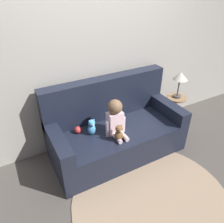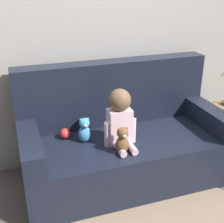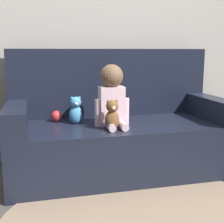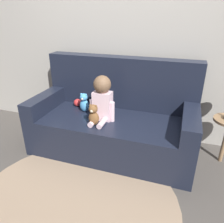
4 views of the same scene
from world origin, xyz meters
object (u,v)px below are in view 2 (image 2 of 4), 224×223
object	(u,v)px
teddy_bear_brown	(122,141)
person_baby	(120,118)
couch	(122,141)
plush_toy_side	(85,130)
toy_ball	(65,134)

from	to	relation	value
teddy_bear_brown	person_baby	bearing A→B (deg)	76.87
person_baby	couch	bearing A→B (deg)	62.76
person_baby	plush_toy_side	world-z (taller)	person_baby
couch	plush_toy_side	world-z (taller)	couch
couch	teddy_bear_brown	size ratio (longest dim) A/B	7.81
plush_toy_side	toy_ball	bearing A→B (deg)	142.51
person_baby	plush_toy_side	xyz separation A→B (m)	(-0.26, 0.12, -0.12)
couch	plush_toy_side	xyz separation A→B (m)	(-0.35, -0.04, 0.19)
plush_toy_side	couch	bearing A→B (deg)	6.55
plush_toy_side	teddy_bear_brown	bearing A→B (deg)	-49.65
couch	person_baby	world-z (taller)	couch
teddy_bear_brown	toy_ball	bearing A→B (deg)	134.47
couch	toy_ball	xyz separation A→B (m)	(-0.49, 0.07, 0.13)
toy_ball	couch	bearing A→B (deg)	-8.22
person_baby	teddy_bear_brown	xyz separation A→B (m)	(-0.03, -0.15, -0.12)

